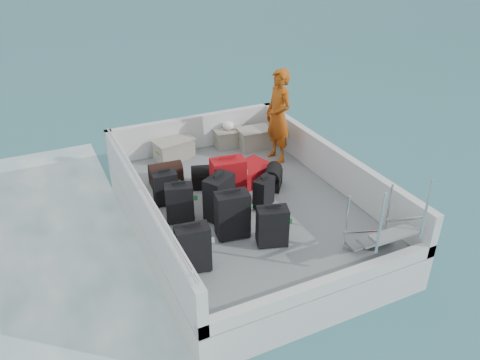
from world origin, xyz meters
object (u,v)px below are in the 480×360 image
(suitcase_3, at_px, (232,215))
(crate_2, at_px, (229,138))
(suitcase_8, at_px, (248,174))
(crate_3, at_px, (255,139))
(suitcase_7, at_px, (264,193))
(suitcase_5, at_px, (228,180))
(crate_1, at_px, (177,148))
(suitcase_4, at_px, (219,197))
(suitcase_6, at_px, (272,227))
(suitcase_0, at_px, (193,249))
(suitcase_2, at_px, (165,188))
(passenger, at_px, (278,116))
(suitcase_1, at_px, (180,203))
(crate_0, at_px, (172,151))

(suitcase_3, bearing_deg, crate_2, 75.08)
(suitcase_8, xyz_separation_m, crate_3, (0.80, 1.30, 0.03))
(crate_2, bearing_deg, suitcase_7, -100.73)
(suitcase_3, xyz_separation_m, suitcase_5, (0.38, 1.00, 0.01))
(suitcase_5, xyz_separation_m, crate_1, (-0.23, 2.01, -0.20))
(suitcase_4, xyz_separation_m, suitcase_6, (0.40, -1.01, -0.06))
(suitcase_7, distance_m, crate_2, 2.51)
(suitcase_0, height_order, suitcase_7, suitcase_0)
(suitcase_5, xyz_separation_m, suitcase_6, (0.06, -1.43, -0.07))
(suitcase_5, xyz_separation_m, crate_2, (0.91, 2.01, -0.21))
(crate_1, bearing_deg, suitcase_8, -63.09)
(suitcase_0, distance_m, suitcase_4, 1.36)
(suitcase_2, height_order, suitcase_6, suitcase_6)
(passenger, bearing_deg, suitcase_7, -40.08)
(suitcase_0, relative_size, suitcase_1, 1.09)
(suitcase_0, bearing_deg, suitcase_3, 39.32)
(suitcase_7, height_order, passenger, passenger)
(suitcase_7, xyz_separation_m, crate_1, (-0.68, 2.46, -0.08))
(suitcase_3, distance_m, suitcase_7, 0.99)
(suitcase_7, bearing_deg, suitcase_2, 118.52)
(suitcase_7, xyz_separation_m, crate_0, (-0.82, 2.37, -0.07))
(suitcase_2, relative_size, suitcase_8, 0.69)
(suitcase_5, relative_size, crate_1, 1.26)
(suitcase_3, xyz_separation_m, passenger, (1.90, 2.01, 0.54))
(suitcase_5, relative_size, suitcase_7, 1.45)
(suitcase_4, bearing_deg, suitcase_2, 97.45)
(suitcase_1, bearing_deg, suitcase_2, 109.90)
(suitcase_6, distance_m, passenger, 2.92)
(suitcase_1, height_order, suitcase_2, suitcase_1)
(crate_3, bearing_deg, crate_1, 169.35)
(suitcase_0, bearing_deg, suitcase_7, 40.37)
(crate_3, bearing_deg, passenger, -78.03)
(suitcase_0, xyz_separation_m, suitcase_6, (1.24, 0.06, -0.04))
(suitcase_7, bearing_deg, suitcase_0, -179.74)
(suitcase_2, xyz_separation_m, crate_0, (0.62, 1.57, -0.10))
(suitcase_5, xyz_separation_m, suitcase_8, (0.58, 0.42, -0.22))
(suitcase_2, height_order, crate_3, suitcase_2)
(suitcase_0, xyz_separation_m, suitcase_7, (1.62, 1.04, -0.09))
(suitcase_6, height_order, crate_2, suitcase_6)
(suitcase_0, bearing_deg, crate_0, 84.46)
(suitcase_0, xyz_separation_m, crate_0, (0.81, 3.41, -0.16))
(suitcase_4, bearing_deg, suitcase_1, 132.80)
(suitcase_1, distance_m, crate_0, 2.26)
(suitcase_4, bearing_deg, crate_0, 58.13)
(suitcase_7, height_order, crate_3, suitcase_7)
(suitcase_4, xyz_separation_m, crate_3, (1.72, 2.13, -0.17))
(suitcase_6, bearing_deg, suitcase_1, 147.75)
(crate_0, bearing_deg, suitcase_0, -103.32)
(crate_0, bearing_deg, suitcase_6, -82.60)
(suitcase_7, distance_m, crate_1, 2.56)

